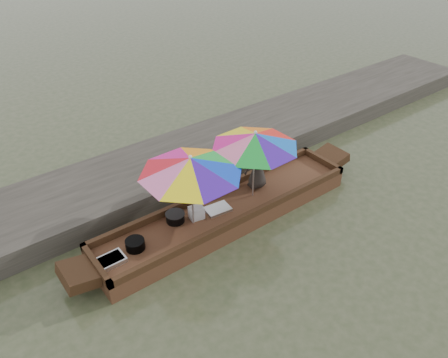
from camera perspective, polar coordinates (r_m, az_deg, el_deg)
water at (r=9.23m, az=0.38°, el=-5.42°), size 80.00×80.00×0.00m
dock at (r=10.58m, az=-6.88°, el=1.74°), size 22.00×2.20×0.50m
boat_hull at (r=9.12m, az=0.38°, el=-4.57°), size 5.80×1.20×0.35m
cooking_pot at (r=8.18m, az=-11.53°, el=-8.37°), size 0.35×0.35×0.19m
tray_crayfish at (r=8.05m, az=-14.62°, el=-10.28°), size 0.51×0.36×0.09m
tray_scallop at (r=8.92m, az=-0.83°, el=-3.96°), size 0.54×0.40×0.06m
charcoal_grill at (r=8.67m, az=-6.38°, el=-5.03°), size 0.36×0.36×0.17m
supply_bag at (r=8.68m, az=-3.62°, el=-4.40°), size 0.32×0.27×0.26m
vendor at (r=9.33m, az=4.37°, el=1.95°), size 0.59×0.41×1.15m
umbrella_bow at (r=8.17m, az=-4.21°, el=-1.56°), size 2.57×2.57×1.55m
umbrella_stern at (r=8.93m, az=3.94°, el=1.88°), size 2.35×2.35×1.55m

